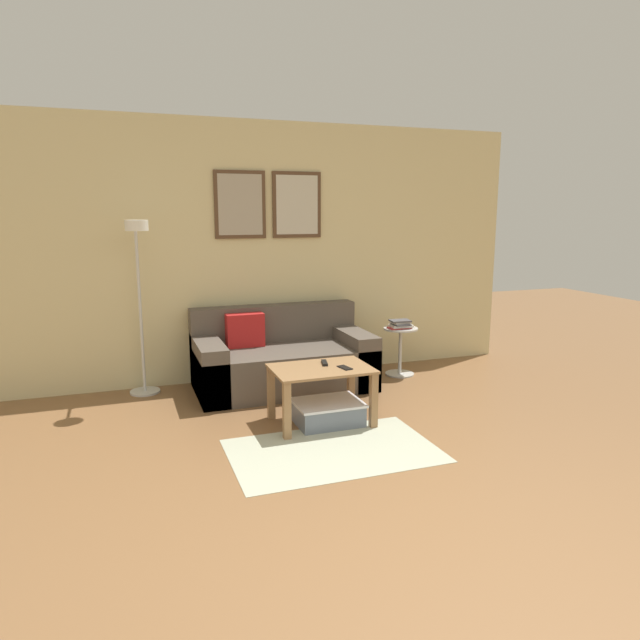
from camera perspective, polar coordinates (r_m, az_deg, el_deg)
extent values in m
plane|color=brown|center=(2.99, 11.82, -23.73)|extent=(16.00, 16.00, 0.00)
cube|color=beige|center=(5.77, -6.23, 6.71)|extent=(5.60, 0.06, 2.55)
cube|color=#513823|center=(5.68, -8.00, 11.35)|extent=(0.50, 0.02, 0.65)
cube|color=#ADA38E|center=(5.67, -7.98, 11.35)|extent=(0.43, 0.01, 0.58)
cube|color=#513823|center=(5.82, -2.33, 11.43)|extent=(0.50, 0.02, 0.65)
cube|color=beige|center=(5.81, -2.30, 11.43)|extent=(0.43, 0.01, 0.58)
cube|color=#B2B79E|center=(4.17, 1.33, -12.92)|extent=(1.47, 0.92, 0.01)
cube|color=brown|center=(5.50, -3.65, -4.81)|extent=(1.66, 0.87, 0.40)
cube|color=brown|center=(5.72, -4.62, -0.26)|extent=(1.66, 0.20, 0.36)
cube|color=brown|center=(5.34, -11.04, -4.80)|extent=(0.24, 0.87, 0.52)
cube|color=brown|center=(5.71, 3.23, -3.59)|extent=(0.24, 0.87, 0.52)
cube|color=red|center=(5.49, -7.51, -1.02)|extent=(0.36, 0.14, 0.32)
cube|color=#997047|center=(4.55, 0.12, -4.90)|extent=(0.79, 0.54, 0.02)
cube|color=#997047|center=(4.31, -3.34, -9.05)|extent=(0.06, 0.06, 0.44)
cube|color=#997047|center=(4.54, 5.37, -8.01)|extent=(0.06, 0.06, 0.44)
cube|color=#997047|center=(4.73, -4.92, -7.24)|extent=(0.06, 0.06, 0.44)
cube|color=#997047|center=(4.94, 3.11, -6.40)|extent=(0.06, 0.06, 0.44)
cube|color=slate|center=(4.64, 0.79, -9.34)|extent=(0.51, 0.38, 0.17)
cube|color=silver|center=(4.61, 0.80, -8.26)|extent=(0.54, 0.41, 0.02)
cylinder|color=silver|center=(5.66, -17.08, -6.85)|extent=(0.28, 0.28, 0.02)
cylinder|color=silver|center=(5.48, -17.54, 1.14)|extent=(0.03, 0.03, 1.58)
cylinder|color=silver|center=(5.24, -17.96, 9.36)|extent=(0.02, 0.34, 0.02)
cylinder|color=white|center=(5.07, -17.88, 9.00)|extent=(0.19, 0.19, 0.09)
cylinder|color=silver|center=(6.05, 7.96, -5.34)|extent=(0.30, 0.30, 0.01)
cylinder|color=silver|center=(5.99, 8.02, -3.13)|extent=(0.04, 0.04, 0.47)
cylinder|color=silver|center=(5.94, 8.08, -0.86)|extent=(0.35, 0.35, 0.02)
cube|color=#B73333|center=(5.90, 7.94, -0.77)|extent=(0.23, 0.13, 0.01)
cube|color=silver|center=(5.91, 8.11, -0.57)|extent=(0.23, 0.15, 0.02)
cube|color=#4C4C51|center=(5.89, 8.08, -0.41)|extent=(0.17, 0.19, 0.01)
cube|color=silver|center=(5.90, 8.07, -0.22)|extent=(0.18, 0.14, 0.02)
cube|color=#4C4C51|center=(5.88, 8.01, -0.07)|extent=(0.21, 0.16, 0.01)
cube|color=black|center=(4.65, 0.46, -4.30)|extent=(0.07, 0.16, 0.02)
cube|color=black|center=(4.53, 2.50, -4.78)|extent=(0.09, 0.15, 0.01)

